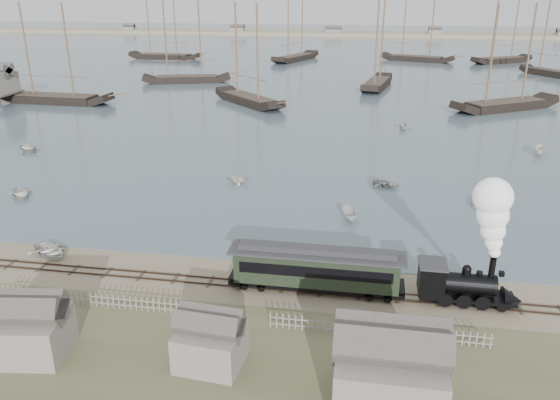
# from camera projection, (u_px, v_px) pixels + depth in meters

# --- Properties ---
(ground) EXTENTS (600.00, 600.00, 0.00)m
(ground) POSITION_uv_depth(u_px,v_px,m) (228.00, 271.00, 46.20)
(ground) COLOR gray
(ground) RESTS_ON ground
(harbor_water) EXTENTS (600.00, 336.00, 0.06)m
(harbor_water) POSITION_uv_depth(u_px,v_px,m) (344.00, 53.00, 202.45)
(harbor_water) COLOR #4D636E
(harbor_water) RESTS_ON ground
(rail_track) EXTENTS (120.00, 1.80, 0.16)m
(rail_track) POSITION_uv_depth(u_px,v_px,m) (222.00, 282.00, 44.34)
(rail_track) COLOR #36271D
(rail_track) RESTS_ON ground
(picket_fence_west) EXTENTS (19.00, 0.10, 1.20)m
(picket_fence_west) POSITION_uv_depth(u_px,v_px,m) (120.00, 309.00, 40.77)
(picket_fence_west) COLOR slate
(picket_fence_west) RESTS_ON ground
(picket_fence_east) EXTENTS (15.00, 0.10, 1.20)m
(picket_fence_east) POSITION_uv_depth(u_px,v_px,m) (378.00, 338.00, 37.37)
(picket_fence_east) COLOR slate
(picket_fence_east) RESTS_ON ground
(shed_left) EXTENTS (5.00, 4.00, 4.10)m
(shed_left) POSITION_uv_depth(u_px,v_px,m) (31.00, 353.00, 35.79)
(shed_left) COLOR slate
(shed_left) RESTS_ON ground
(shed_mid) EXTENTS (4.00, 3.50, 3.60)m
(shed_mid) POSITION_uv_depth(u_px,v_px,m) (211.00, 363.00, 34.86)
(shed_mid) COLOR slate
(shed_mid) RESTS_ON ground
(far_spit) EXTENTS (500.00, 20.00, 1.80)m
(far_spit) POSITION_uv_depth(u_px,v_px,m) (353.00, 36.00, 276.00)
(far_spit) COLOR tan
(far_spit) RESTS_ON ground
(locomotive) EXTENTS (7.73, 2.89, 9.64)m
(locomotive) POSITION_uv_depth(u_px,v_px,m) (484.00, 252.00, 39.69)
(locomotive) COLOR black
(locomotive) RESTS_ON ground
(passenger_coach) EXTENTS (13.66, 2.63, 3.32)m
(passenger_coach) POSITION_uv_depth(u_px,v_px,m) (316.00, 267.00, 42.42)
(passenger_coach) COLOR black
(passenger_coach) RESTS_ON ground
(beached_dinghy) EXTENTS (4.86, 5.21, 0.88)m
(beached_dinghy) POSITION_uv_depth(u_px,v_px,m) (50.00, 251.00, 48.80)
(beached_dinghy) COLOR silver
(beached_dinghy) RESTS_ON ground
(rowboat_0) EXTENTS (4.56, 4.48, 0.77)m
(rowboat_0) POSITION_uv_depth(u_px,v_px,m) (20.00, 194.00, 62.38)
(rowboat_0) COLOR silver
(rowboat_0) RESTS_ON harbor_water
(rowboat_1) EXTENTS (2.75, 3.05, 1.42)m
(rowboat_1) POSITION_uv_depth(u_px,v_px,m) (238.00, 178.00, 66.65)
(rowboat_1) COLOR silver
(rowboat_1) RESTS_ON harbor_water
(rowboat_2) EXTENTS (3.35, 2.10, 1.21)m
(rowboat_2) POSITION_uv_depth(u_px,v_px,m) (349.00, 215.00, 55.98)
(rowboat_2) COLOR silver
(rowboat_2) RESTS_ON harbor_water
(rowboat_3) EXTENTS (3.29, 3.88, 0.68)m
(rowboat_3) POSITION_uv_depth(u_px,v_px,m) (386.00, 184.00, 65.72)
(rowboat_3) COLOR silver
(rowboat_3) RESTS_ON harbor_water
(rowboat_4) EXTENTS (4.21, 4.08, 1.69)m
(rowboat_4) POSITION_uv_depth(u_px,v_px,m) (484.00, 200.00, 59.12)
(rowboat_4) COLOR silver
(rowboat_4) RESTS_ON harbor_water
(rowboat_5) EXTENTS (3.60, 2.40, 1.30)m
(rowboat_5) POSITION_uv_depth(u_px,v_px,m) (539.00, 150.00, 78.06)
(rowboat_5) COLOR silver
(rowboat_5) RESTS_ON harbor_water
(rowboat_6) EXTENTS (4.95, 5.17, 0.87)m
(rowboat_6) POSITION_uv_depth(u_px,v_px,m) (28.00, 148.00, 80.27)
(rowboat_6) COLOR silver
(rowboat_6) RESTS_ON harbor_water
(rowboat_7) EXTENTS (3.75, 3.44, 1.66)m
(rowboat_7) POSITION_uv_depth(u_px,v_px,m) (403.00, 125.00, 92.06)
(rowboat_7) COLOR silver
(rowboat_7) RESTS_ON harbor_water
(schooner_0) EXTENTS (24.51, 6.61, 20.00)m
(schooner_0) POSITION_uv_depth(u_px,v_px,m) (49.00, 54.00, 110.15)
(schooner_0) COLOR black
(schooner_0) RESTS_ON harbor_water
(schooner_1) EXTENTS (22.43, 11.03, 20.00)m
(schooner_1) POSITION_uv_depth(u_px,v_px,m) (185.00, 42.00, 134.82)
(schooner_1) COLOR black
(schooner_1) RESTS_ON harbor_water
(schooner_2) EXTENTS (18.28, 18.75, 20.00)m
(schooner_2) POSITION_uv_depth(u_px,v_px,m) (248.00, 54.00, 109.05)
(schooner_2) COLOR black
(schooner_2) RESTS_ON harbor_water
(schooner_3) EXTENTS (8.38, 21.71, 20.00)m
(schooner_3) POSITION_uv_depth(u_px,v_px,m) (380.00, 45.00, 127.61)
(schooner_3) COLOR black
(schooner_3) RESTS_ON harbor_water
(schooner_4) EXTENTS (23.11, 17.58, 20.00)m
(schooner_4) POSITION_uv_depth(u_px,v_px,m) (512.00, 57.00, 104.01)
(schooner_4) COLOR black
(schooner_4) RESTS_ON harbor_water
(schooner_5) EXTENTS (13.95, 18.04, 20.00)m
(schooner_5) POSITION_uv_depth(u_px,v_px,m) (557.00, 38.00, 144.81)
(schooner_5) COLOR black
(schooner_5) RESTS_ON harbor_water
(schooner_6) EXTENTS (25.18, 7.41, 20.00)m
(schooner_6) POSITION_uv_depth(u_px,v_px,m) (163.00, 28.00, 180.80)
(schooner_6) COLOR black
(schooner_6) RESTS_ON harbor_water
(schooner_7) EXTENTS (13.90, 24.50, 20.00)m
(schooner_7) POSITION_uv_depth(u_px,v_px,m) (296.00, 29.00, 177.02)
(schooner_7) COLOR black
(schooner_7) RESTS_ON harbor_water
(schooner_8) EXTENTS (24.06, 12.91, 20.00)m
(schooner_8) POSITION_uv_depth(u_px,v_px,m) (419.00, 29.00, 175.34)
(schooner_8) COLOR black
(schooner_8) RESTS_ON harbor_water
(schooner_9) EXTENTS (21.11, 16.02, 20.00)m
(schooner_9) POSITION_uv_depth(u_px,v_px,m) (506.00, 30.00, 171.28)
(schooner_9) COLOR black
(schooner_9) RESTS_ON harbor_water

